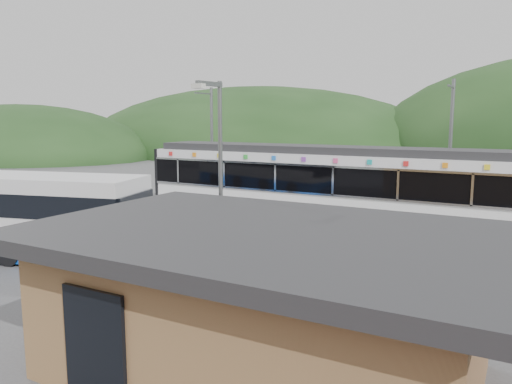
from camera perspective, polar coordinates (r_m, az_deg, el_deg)
The scene contains 10 objects.
ground at distance 20.95m, azimuth -2.11°, elevation -5.73°, with size 120.00×120.00×0.00m, color #4C4C4F.
hills at distance 23.66m, azimuth 17.78°, elevation -4.49°, with size 146.00×149.00×26.00m.
platform at distance 23.73m, azimuth 1.99°, elevation -3.67°, with size 26.00×3.20×0.30m, color #9E9E99.
yellow_line at distance 22.57m, azimuth 0.50°, elevation -3.90°, with size 26.00×0.10×0.01m, color yellow.
train at distance 25.07m, azimuth 8.91°, elevation 1.32°, with size 20.44×3.01×3.74m.
catenary_mast_west at distance 31.33m, azimuth -5.10°, elevation 5.70°, with size 0.18×1.80×7.00m.
catenary_mast_east at distance 26.24m, azimuth 21.28°, elevation 4.64°, with size 0.18×1.80×7.00m.
station_shelter at distance 10.16m, azimuth 0.82°, elevation -12.12°, with size 9.20×6.20×3.00m.
bus at distance 21.08m, azimuth -27.21°, elevation -2.47°, with size 11.54×5.33×3.07m.
lamp_post at distance 14.04m, azimuth -4.35°, elevation 2.44°, with size 0.36×1.08×6.14m.
Camera 1 is at (10.46, -17.41, 5.12)m, focal length 35.00 mm.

